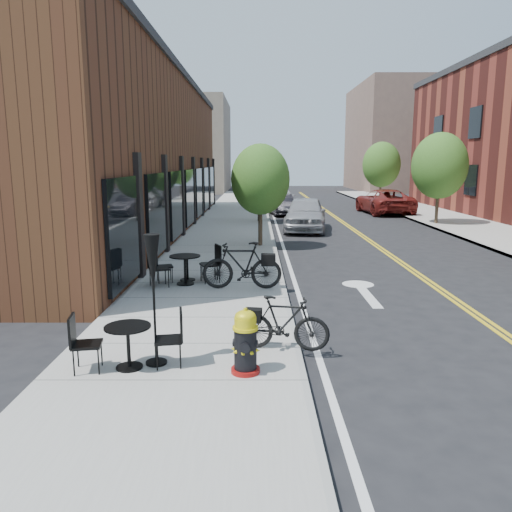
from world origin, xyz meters
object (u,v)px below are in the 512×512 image
object	(u,v)px
bistro_set_c	(187,264)
parked_car_c	(279,199)
bistro_set_a	(128,341)
bicycle_left	(242,265)
parked_car_b	(281,205)
bistro_set_b	(185,266)
bicycle_right	(283,323)
parked_car_a	(305,214)
parked_car_far	(384,201)
patio_umbrella	(153,272)
fire_hydrant	(245,342)

from	to	relation	value
bistro_set_c	parked_car_c	distance (m)	21.69
parked_car_c	bistro_set_a	bearing A→B (deg)	-99.30
bicycle_left	bistro_set_a	world-z (taller)	bicycle_left
bistro_set_a	bistro_set_c	xyz separation A→B (m)	(0.12, 5.80, 0.00)
parked_car_b	bistro_set_a	bearing A→B (deg)	-106.26
parked_car_c	bistro_set_b	bearing A→B (deg)	-100.78
bicycle_right	parked_car_a	bearing A→B (deg)	2.69
parked_car_a	parked_car_c	xyz separation A→B (m)	(-0.80, 10.60, -0.07)
bistro_set_a	parked_car_far	bearing A→B (deg)	57.94
bistro_set_c	patio_umbrella	bearing A→B (deg)	-103.76
bistro_set_a	bistro_set_c	bearing A→B (deg)	79.10
bistro_set_a	patio_umbrella	size ratio (longest dim) A/B	0.81
bicycle_left	patio_umbrella	size ratio (longest dim) A/B	0.96
bicycle_right	parked_car_b	size ratio (longest dim) A/B	0.40
parked_car_a	parked_car_c	world-z (taller)	parked_car_a
fire_hydrant	bistro_set_c	distance (m)	6.20
bicycle_right	parked_car_far	size ratio (longest dim) A/B	0.28
parked_car_a	bistro_set_b	bearing A→B (deg)	-103.09
bicycle_right	bistro_set_a	world-z (taller)	bicycle_right
parked_car_a	bistro_set_c	bearing A→B (deg)	-103.84
parked_car_far	fire_hydrant	bearing A→B (deg)	67.64
bicycle_left	patio_umbrella	bearing A→B (deg)	-13.71
bicycle_right	bistro_set_b	world-z (taller)	bistro_set_b
fire_hydrant	parked_car_b	distance (m)	24.11
bicycle_right	bistro_set_b	distance (m)	5.15
fire_hydrant	bicycle_right	bearing A→B (deg)	66.61
bicycle_right	bistro_set_a	bearing A→B (deg)	117.08
parked_car_c	bistro_set_c	bearing A→B (deg)	-100.96
bicycle_right	parked_car_far	bearing A→B (deg)	-8.34
parked_car_b	parked_car_c	distance (m)	3.33
bistro_set_a	parked_car_a	size ratio (longest dim) A/B	0.35
parked_car_a	parked_car_far	bearing A→B (deg)	61.56
bistro_set_b	bicycle_right	bearing A→B (deg)	-85.39
bistro_set_c	parked_car_b	xyz separation A→B (m)	(3.40, 18.09, 0.07)
patio_umbrella	bicycle_right	bearing A→B (deg)	16.29
fire_hydrant	bistro_set_a	distance (m)	1.80
bistro_set_b	bistro_set_c	size ratio (longest dim) A/B	1.11
fire_hydrant	bicycle_right	size ratio (longest dim) A/B	0.65
bicycle_right	parked_car_a	xyz separation A→B (m)	(1.90, 15.86, 0.23)
patio_umbrella	parked_car_far	world-z (taller)	patio_umbrella
bicycle_left	bistro_set_c	world-z (taller)	bicycle_left
bistro_set_c	parked_car_far	size ratio (longest dim) A/B	0.30
bistro_set_a	patio_umbrella	bearing A→B (deg)	14.23
bistro_set_c	parked_car_far	bearing A→B (deg)	45.58
bistro_set_a	parked_car_a	xyz separation A→B (m)	(4.32, 16.63, 0.25)
parked_car_a	fire_hydrant	bearing A→B (deg)	-91.16
bicycle_right	bicycle_left	bearing A→B (deg)	20.56
bistro_set_c	parked_car_a	world-z (taller)	parked_car_a
fire_hydrant	parked_car_b	xyz separation A→B (m)	(1.72, 24.05, 0.04)
bistro_set_a	fire_hydrant	bearing A→B (deg)	-14.87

